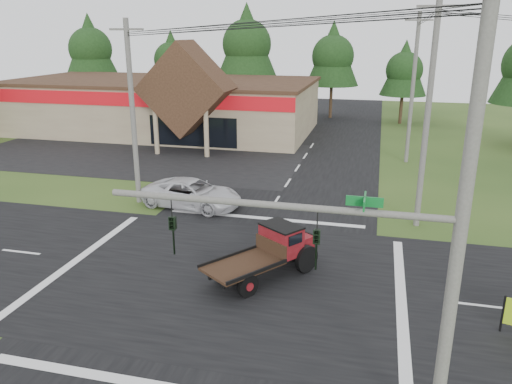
% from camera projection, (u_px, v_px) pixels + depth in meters
% --- Properties ---
extents(ground, '(120.00, 120.00, 0.00)m').
position_uv_depth(ground, '(227.00, 277.00, 20.84)').
color(ground, '#274117').
rests_on(ground, ground).
extents(road_ns, '(12.00, 120.00, 0.02)m').
position_uv_depth(road_ns, '(227.00, 276.00, 20.84)').
color(road_ns, black).
rests_on(road_ns, ground).
extents(road_ew, '(120.00, 12.00, 0.02)m').
position_uv_depth(road_ew, '(227.00, 276.00, 20.84)').
color(road_ew, black).
rests_on(road_ew, ground).
extents(parking_apron, '(28.00, 14.00, 0.02)m').
position_uv_depth(parking_apron, '(134.00, 155.00, 41.60)').
color(parking_apron, black).
rests_on(parking_apron, ground).
extents(cvs_building, '(30.40, 18.20, 9.19)m').
position_uv_depth(cvs_building, '(165.00, 104.00, 50.92)').
color(cvs_building, gray).
rests_on(cvs_building, ground).
extents(traffic_signal_mast, '(8.12, 0.24, 7.00)m').
position_uv_depth(traffic_signal_mast, '(374.00, 279.00, 11.23)').
color(traffic_signal_mast, '#595651').
rests_on(traffic_signal_mast, ground).
extents(utility_pole_nr, '(2.00, 0.30, 11.00)m').
position_uv_depth(utility_pole_nr, '(460.00, 236.00, 10.47)').
color(utility_pole_nr, '#595651').
rests_on(utility_pole_nr, ground).
extents(utility_pole_nw, '(2.00, 0.30, 10.50)m').
position_uv_depth(utility_pole_nw, '(133.00, 112.00, 28.42)').
color(utility_pole_nw, '#595651').
rests_on(utility_pole_nw, ground).
extents(utility_pole_ne, '(2.00, 0.30, 11.50)m').
position_uv_depth(utility_pole_ne, '(428.00, 114.00, 24.61)').
color(utility_pole_ne, '#595651').
rests_on(utility_pole_ne, ground).
extents(utility_pole_n, '(2.00, 0.30, 11.20)m').
position_uv_depth(utility_pole_n, '(413.00, 88.00, 37.61)').
color(utility_pole_n, '#595651').
rests_on(utility_pole_n, ground).
extents(tree_row_a, '(6.72, 6.72, 12.12)m').
position_uv_depth(tree_row_a, '(90.00, 47.00, 62.22)').
color(tree_row_a, '#332316').
rests_on(tree_row_a, ground).
extents(tree_row_b, '(5.60, 5.60, 10.10)m').
position_uv_depth(tree_row_b, '(172.00, 58.00, 62.20)').
color(tree_row_b, '#332316').
rests_on(tree_row_b, ground).
extents(tree_row_c, '(7.28, 7.28, 13.13)m').
position_uv_depth(tree_row_c, '(247.00, 42.00, 58.38)').
color(tree_row_c, '#332316').
rests_on(tree_row_c, ground).
extents(tree_row_d, '(6.16, 6.16, 11.11)m').
position_uv_depth(tree_row_d, '(333.00, 54.00, 57.43)').
color(tree_row_d, '#332316').
rests_on(tree_row_d, ground).
extents(tree_row_e, '(5.04, 5.04, 9.09)m').
position_uv_depth(tree_row_e, '(405.00, 68.00, 54.16)').
color(tree_row_e, '#332316').
rests_on(tree_row_e, ground).
extents(antique_flatbed_truck, '(4.54, 5.25, 2.12)m').
position_uv_depth(antique_flatbed_truck, '(263.00, 254.00, 20.45)').
color(antique_flatbed_truck, '#580C0F').
rests_on(antique_flatbed_truck, ground).
extents(white_pickup, '(6.10, 3.46, 1.61)m').
position_uv_depth(white_pickup, '(192.00, 193.00, 29.00)').
color(white_pickup, silver).
rests_on(white_pickup, ground).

